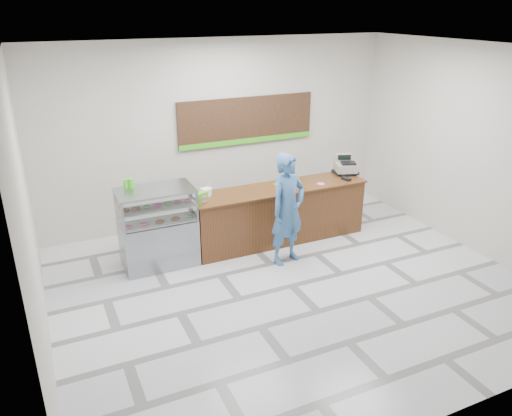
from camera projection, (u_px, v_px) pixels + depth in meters
name	position (u px, v px, depth m)	size (l,w,h in m)	color
floor	(292.00, 286.00, 7.72)	(7.00, 7.00, 0.00)	silver
back_wall	(220.00, 133.00, 9.58)	(7.00, 7.00, 0.00)	beige
ceiling	(300.00, 50.00, 6.39)	(7.00, 7.00, 0.00)	silver
sales_counter	(279.00, 214.00, 9.04)	(3.26, 0.76, 1.03)	#5A3218
display_case	(158.00, 227.00, 8.12)	(1.22, 0.72, 1.33)	gray
menu_board	(247.00, 121.00, 9.69)	(2.80, 0.06, 0.90)	black
cash_register	(345.00, 167.00, 9.51)	(0.50, 0.51, 0.37)	black
card_terminal	(346.00, 179.00, 9.20)	(0.09, 0.18, 0.04)	black
serving_tray	(284.00, 185.00, 8.95)	(0.35, 0.26, 0.02)	#55B419
napkin_box	(206.00, 192.00, 8.44)	(0.15, 0.15, 0.13)	white
straw_cup	(209.00, 191.00, 8.50)	(0.08, 0.08, 0.12)	silver
promo_box	(201.00, 197.00, 8.14)	(0.20, 0.13, 0.18)	green
donut_decal	(321.00, 184.00, 9.01)	(0.15, 0.15, 0.00)	pink
green_cup_left	(126.00, 184.00, 7.92)	(0.09, 0.09, 0.14)	green
green_cup_right	(132.00, 183.00, 7.93)	(0.10, 0.10, 0.15)	green
customer	(288.00, 209.00, 8.14)	(0.69, 0.45, 1.88)	#376397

